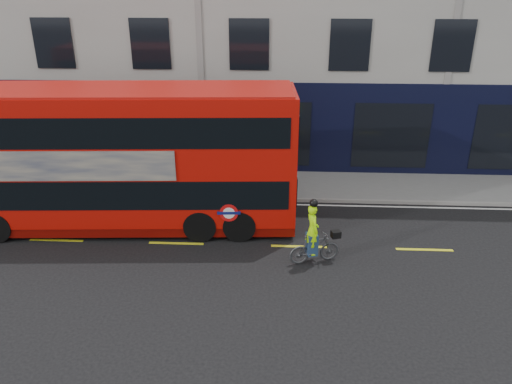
{
  "coord_description": "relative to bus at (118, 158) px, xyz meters",
  "views": [
    {
      "loc": [
        3.34,
        -12.61,
        8.05
      ],
      "look_at": [
        2.56,
        2.5,
        1.45
      ],
      "focal_mm": 35.0,
      "sensor_mm": 36.0,
      "label": 1
    }
  ],
  "objects": [
    {
      "name": "kerb",
      "position": [
        2.05,
        2.2,
        -2.39
      ],
      "size": [
        60.0,
        0.12,
        0.13
      ],
      "primitive_type": "cube",
      "color": "gray",
      "rests_on": "ground"
    },
    {
      "name": "road_edge_line",
      "position": [
        2.05,
        1.9,
        -2.45
      ],
      "size": [
        58.0,
        0.1,
        0.01
      ],
      "primitive_type": "cube",
      "color": "silver",
      "rests_on": "ground"
    },
    {
      "name": "bus",
      "position": [
        0.0,
        0.0,
        0.0
      ],
      "size": [
        12.0,
        3.4,
        4.78
      ],
      "rotation": [
        0.0,
        0.0,
        0.06
      ],
      "color": "#BD0E07",
      "rests_on": "ground"
    },
    {
      "name": "ground",
      "position": [
        2.05,
        -2.8,
        -2.45
      ],
      "size": [
        120.0,
        120.0,
        0.0
      ],
      "primitive_type": "plane",
      "color": "black",
      "rests_on": "ground"
    },
    {
      "name": "pavement",
      "position": [
        2.05,
        3.7,
        -2.39
      ],
      "size": [
        60.0,
        3.0,
        0.12
      ],
      "primitive_type": "cube",
      "color": "gray",
      "rests_on": "ground"
    },
    {
      "name": "lane_dashes",
      "position": [
        2.05,
        -1.3,
        -2.45
      ],
      "size": [
        58.0,
        0.12,
        0.01
      ],
      "primitive_type": null,
      "color": "yellow",
      "rests_on": "ground"
    },
    {
      "name": "cyclist",
      "position": [
        6.45,
        -2.22,
        -1.74
      ],
      "size": [
        1.63,
        0.88,
        2.11
      ],
      "rotation": [
        0.0,
        0.0,
        0.29
      ],
      "color": "#444749",
      "rests_on": "ground"
    }
  ]
}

